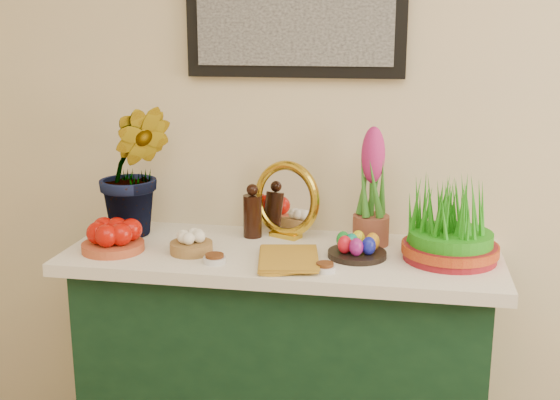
% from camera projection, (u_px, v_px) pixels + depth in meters
% --- Properties ---
extents(sideboard, '(1.30, 0.45, 0.85)m').
position_uv_depth(sideboard, '(283.00, 379.00, 2.40)').
color(sideboard, '#13351E').
rests_on(sideboard, ground).
extents(tablecloth, '(1.40, 0.55, 0.04)m').
position_uv_depth(tablecloth, '(283.00, 256.00, 2.29)').
color(tablecloth, white).
rests_on(tablecloth, sideboard).
extents(hyacinth_green, '(0.36, 0.32, 0.60)m').
position_uv_depth(hyacinth_green, '(134.00, 150.00, 2.38)').
color(hyacinth_green, '#337C25').
rests_on(hyacinth_green, tablecloth).
extents(apple_bowl, '(0.22, 0.22, 0.10)m').
position_uv_depth(apple_bowl, '(113.00, 238.00, 2.27)').
color(apple_bowl, '#AF4B2A').
rests_on(apple_bowl, tablecloth).
extents(garlic_basket, '(0.18, 0.18, 0.08)m').
position_uv_depth(garlic_basket, '(191.00, 244.00, 2.25)').
color(garlic_basket, olive).
rests_on(garlic_basket, tablecloth).
extents(vinegar_cruet, '(0.06, 0.06, 0.19)m').
position_uv_depth(vinegar_cruet, '(252.00, 214.00, 2.41)').
color(vinegar_cruet, black).
rests_on(vinegar_cruet, tablecloth).
extents(mirror, '(0.26, 0.16, 0.27)m').
position_uv_depth(mirror, '(286.00, 200.00, 2.41)').
color(mirror, gold).
rests_on(mirror, tablecloth).
extents(book, '(0.21, 0.27, 0.03)m').
position_uv_depth(book, '(259.00, 258.00, 2.15)').
color(book, '#B68321').
rests_on(book, tablecloth).
extents(spice_dish_left, '(0.07, 0.07, 0.03)m').
position_uv_depth(spice_dish_left, '(215.00, 259.00, 2.16)').
color(spice_dish_left, silver).
rests_on(spice_dish_left, tablecloth).
extents(spice_dish_right, '(0.07, 0.07, 0.03)m').
position_uv_depth(spice_dish_right, '(325.00, 267.00, 2.08)').
color(spice_dish_right, silver).
rests_on(spice_dish_right, tablecloth).
extents(egg_plate, '(0.20, 0.20, 0.08)m').
position_uv_depth(egg_plate, '(357.00, 248.00, 2.21)').
color(egg_plate, black).
rests_on(egg_plate, tablecloth).
extents(hyacinth_pink, '(0.12, 0.12, 0.40)m').
position_uv_depth(hyacinth_pink, '(372.00, 192.00, 2.31)').
color(hyacinth_pink, brown).
rests_on(hyacinth_pink, tablecloth).
extents(wheatgrass_sabzeh, '(0.30, 0.30, 0.24)m').
position_uv_depth(wheatgrass_sabzeh, '(451.00, 227.00, 2.17)').
color(wheatgrass_sabzeh, maroon).
rests_on(wheatgrass_sabzeh, tablecloth).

